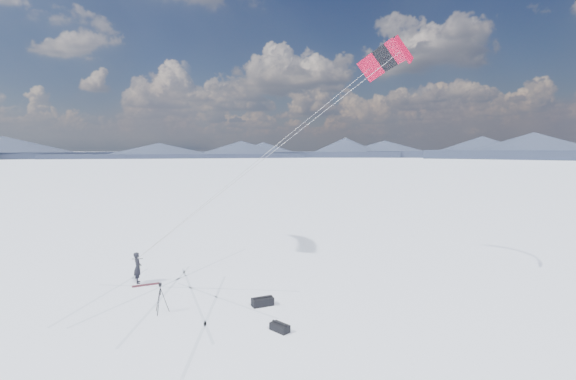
{
  "coord_description": "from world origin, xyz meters",
  "views": [
    {
      "loc": [
        4.57,
        -18.19,
        6.96
      ],
      "look_at": [
        5.16,
        3.84,
        4.76
      ],
      "focal_mm": 26.0,
      "sensor_mm": 36.0,
      "label": 1
    }
  ],
  "objects_px": {
    "gear_bag_a": "(263,302)",
    "gear_bag_b": "(280,327)",
    "snowboard": "(146,285)",
    "tripod": "(160,294)",
    "snowkiter": "(138,283)"
  },
  "relations": [
    {
      "from": "snowboard",
      "to": "tripod",
      "type": "distance_m",
      "value": 4.12
    },
    {
      "from": "tripod",
      "to": "gear_bag_b",
      "type": "height_order",
      "value": "tripod"
    },
    {
      "from": "gear_bag_b",
      "to": "snowkiter",
      "type": "bearing_deg",
      "value": -174.3
    },
    {
      "from": "tripod",
      "to": "snowboard",
      "type": "bearing_deg",
      "value": 95.74
    },
    {
      "from": "gear_bag_a",
      "to": "gear_bag_b",
      "type": "relative_size",
      "value": 1.28
    },
    {
      "from": "snowboard",
      "to": "gear_bag_b",
      "type": "bearing_deg",
      "value": -62.59
    },
    {
      "from": "snowkiter",
      "to": "gear_bag_b",
      "type": "height_order",
      "value": "snowkiter"
    },
    {
      "from": "snowboard",
      "to": "snowkiter",
      "type": "bearing_deg",
      "value": 119.76
    },
    {
      "from": "tripod",
      "to": "gear_bag_b",
      "type": "distance_m",
      "value": 5.44
    },
    {
      "from": "tripod",
      "to": "snowkiter",
      "type": "bearing_deg",
      "value": 99.46
    },
    {
      "from": "snowboard",
      "to": "tripod",
      "type": "xyz_separation_m",
      "value": [
        1.76,
        -3.64,
        0.82
      ]
    },
    {
      "from": "snowboard",
      "to": "tripod",
      "type": "bearing_deg",
      "value": -87.5
    },
    {
      "from": "gear_bag_b",
      "to": "snowboard",
      "type": "bearing_deg",
      "value": -174.47
    },
    {
      "from": "snowkiter",
      "to": "tripod",
      "type": "bearing_deg",
      "value": -171.68
    },
    {
      "from": "snowkiter",
      "to": "snowboard",
      "type": "height_order",
      "value": "snowkiter"
    }
  ]
}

